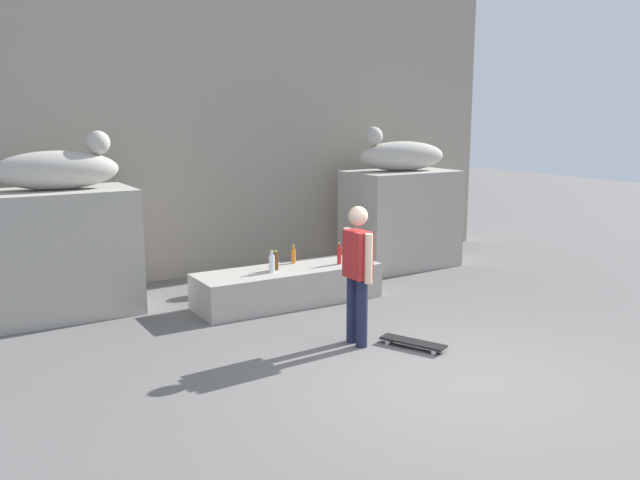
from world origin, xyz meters
The scene contains 13 objects.
ground_plane centered at (0.00, 0.00, 0.00)m, with size 40.00×40.00×0.00m, color #605E5B.
facade_wall centered at (0.00, 5.95, 2.95)m, with size 11.15×0.60×5.91m, color gray.
pedestal_left centered at (-2.88, 4.51, 0.86)m, with size 1.91×1.21×1.72m, color #A39E93.
pedestal_right centered at (2.88, 4.51, 0.86)m, with size 1.91×1.21×1.72m, color #A39E93.
statue_reclining_left centered at (-2.85, 4.50, 2.00)m, with size 1.65×0.73×0.78m.
statue_reclining_right centered at (2.85, 4.51, 2.00)m, with size 1.68×0.88×0.78m.
ledge_block centered at (0.00, 3.40, 0.26)m, with size 2.73×0.88×0.51m, color #A39E93.
skater centered at (-0.14, 1.40, 0.92)m, with size 0.23×0.54×1.67m.
skateboard centered at (0.36, 0.96, 0.06)m, with size 0.52×0.81×0.08m.
bottle_red centered at (0.79, 3.27, 0.65)m, with size 0.06×0.06×0.33m.
bottle_orange centered at (0.24, 3.68, 0.62)m, with size 0.06×0.06×0.28m.
bottle_brown centered at (-0.19, 3.42, 0.62)m, with size 0.08×0.08×0.28m.
bottle_clear centered at (-0.30, 3.31, 0.64)m, with size 0.08×0.08×0.32m.
Camera 1 is at (-4.45, -4.95, 2.73)m, focal length 37.63 mm.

